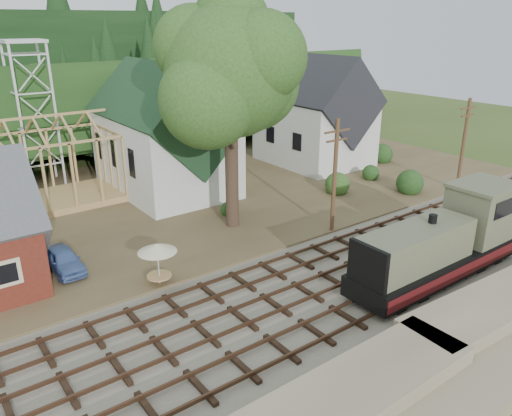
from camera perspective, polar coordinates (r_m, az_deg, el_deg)
ground at (r=27.31m, az=5.77°, el=-10.00°), size 140.00×140.00×0.00m
embankment at (r=22.96m, az=20.88°, el=-18.17°), size 64.00×5.00×1.60m
railroad_bed at (r=27.27m, az=5.78°, el=-9.85°), size 64.00×11.00×0.16m
village_flat at (r=41.02m, az=-11.28°, el=0.72°), size 64.00×26.00×0.30m
hillside at (r=62.84m, az=-20.96°, el=6.58°), size 70.00×28.96×12.74m
ridge at (r=78.09m, az=-24.38°, el=8.66°), size 80.00×20.00×12.00m
church at (r=41.94m, az=-10.30°, el=8.39°), size 8.40×15.17×13.00m
farmhouse at (r=50.49m, az=6.74°, el=10.28°), size 8.40×10.80×10.60m
timber_frame at (r=41.79m, az=-21.44°, el=4.53°), size 8.20×6.20×6.99m
lattice_tower at (r=46.41m, az=-24.70°, el=14.14°), size 3.20×3.20×12.12m
big_tree at (r=32.98m, az=-2.81°, el=14.29°), size 10.90×8.40×14.70m
telegraph_pole_near at (r=33.55m, az=8.98°, el=3.74°), size 2.20×0.28×8.00m
telegraph_pole_far at (r=45.20m, az=22.63°, el=6.80°), size 2.20×0.28×8.00m
locomotive at (r=30.00m, az=20.76°, el=-3.78°), size 12.17×3.04×4.86m
car_blue at (r=30.85m, az=-21.09°, el=-5.56°), size 1.65×3.96×1.34m
car_red at (r=52.56m, az=10.86°, el=6.03°), size 4.67×3.98×1.19m
patio_set at (r=27.43m, az=-11.22°, el=-4.69°), size 2.13×2.13×2.37m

